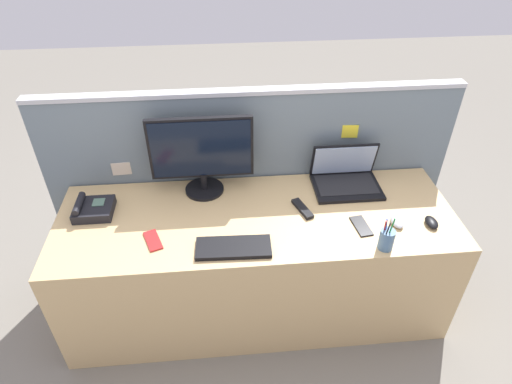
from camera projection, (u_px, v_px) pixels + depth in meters
name	position (u px, v px, depth m)	size (l,w,h in m)	color
ground_plane	(257.00, 302.00, 2.71)	(10.00, 10.00, 0.00)	slate
desk	(257.00, 262.00, 2.50)	(2.11, 0.72, 0.70)	tan
cubicle_divider	(251.00, 184.00, 2.66)	(2.37, 0.08, 1.24)	slate
desktop_monitor	(201.00, 153.00, 2.33)	(0.56, 0.22, 0.45)	black
laptop	(345.00, 176.00, 2.49)	(0.38, 0.28, 0.23)	black
desk_phone	(93.00, 209.00, 2.29)	(0.20, 0.18, 0.09)	black
keyboard_main	(234.00, 248.00, 2.09)	(0.36, 0.15, 0.02)	black
computer_mouse_right_hand	(397.00, 222.00, 2.23)	(0.06, 0.10, 0.03)	#B2B5BC
computer_mouse_left_hand	(432.00, 222.00, 2.23)	(0.06, 0.10, 0.03)	black
pen_cup	(387.00, 239.00, 2.07)	(0.07, 0.07, 0.19)	#4C7093
cell_phone_black_slab	(361.00, 226.00, 2.22)	(0.07, 0.15, 0.01)	black
cell_phone_red_case	(153.00, 240.00, 2.13)	(0.06, 0.15, 0.01)	#B22323
tv_remote	(302.00, 209.00, 2.32)	(0.04, 0.17, 0.02)	black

